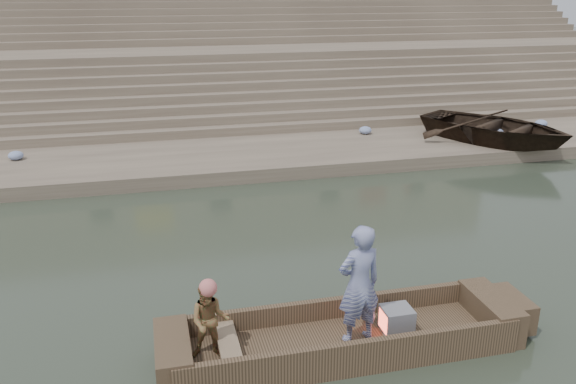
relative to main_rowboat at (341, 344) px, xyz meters
name	(u,v)px	position (x,y,z in m)	size (l,w,h in m)	color
ground	(459,265)	(3.26, 2.23, -0.11)	(120.00, 120.00, 0.00)	#283125
lower_landing	(336,151)	(3.26, 10.23, 0.09)	(32.00, 4.00, 0.40)	#80705B
mid_landing	(283,80)	(3.26, 17.73, 1.29)	(32.00, 3.00, 2.80)	#80705B
upper_landing	(254,38)	(3.26, 24.73, 2.49)	(32.00, 3.00, 5.20)	#80705B
ghat_steps	(275,66)	(3.26, 19.42, 1.69)	(32.00, 11.00, 5.20)	#80705B
main_rowboat	(341,344)	(0.00, 0.00, 0.00)	(5.00, 1.30, 0.22)	brown
rowboat_trim	(355,332)	(0.21, -0.01, 0.20)	(6.04, 2.63, 1.85)	brown
standing_man	(359,284)	(0.22, -0.08, 1.06)	(0.69, 0.45, 1.89)	navy
rowing_man	(210,321)	(-2.00, 0.03, 0.70)	(0.58, 0.45, 1.18)	#267431
television	(396,320)	(0.89, 0.00, 0.31)	(0.46, 0.42, 0.40)	slate
beached_rowboat	(495,127)	(8.50, 9.44, 0.80)	(3.53, 4.94, 1.02)	#2D2116
cloth_bundles	(370,134)	(4.67, 10.89, 0.42)	(18.45, 1.79, 0.26)	#3F5999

